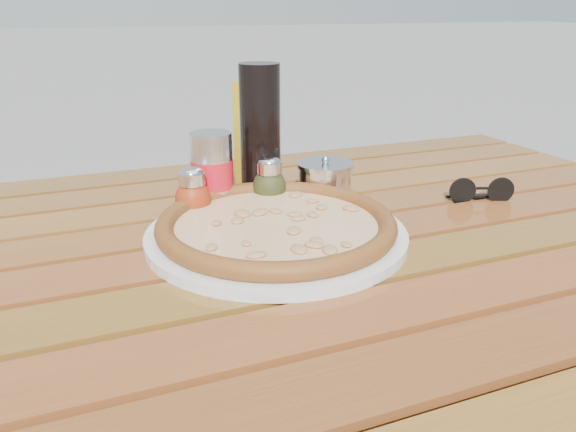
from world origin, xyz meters
name	(u,v)px	position (x,y,z in m)	size (l,w,h in m)	color
table	(293,290)	(0.00, 0.00, 0.67)	(1.40, 0.90, 0.75)	#321C0B
plate	(276,235)	(-0.02, 0.02, 0.76)	(0.36, 0.36, 0.01)	silver
pizza	(276,224)	(-0.02, 0.02, 0.77)	(0.40, 0.40, 0.03)	#FCE2B4
pepper_shaker	(193,194)	(-0.11, 0.14, 0.79)	(0.06, 0.06, 0.08)	#A53412
oregano_shaker	(269,182)	(0.02, 0.15, 0.79)	(0.06, 0.06, 0.08)	#353C18
dark_bottle	(260,133)	(0.02, 0.20, 0.86)	(0.07, 0.07, 0.22)	black
soda_can	(212,171)	(-0.06, 0.18, 0.81)	(0.07, 0.07, 0.12)	silver
olive_oil_cruet	(256,139)	(0.02, 0.21, 0.85)	(0.07, 0.07, 0.21)	gold
parmesan_tin	(325,179)	(0.12, 0.16, 0.78)	(0.10, 0.10, 0.07)	silver
sunglasses	(481,191)	(0.35, 0.04, 0.77)	(0.11, 0.05, 0.04)	black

